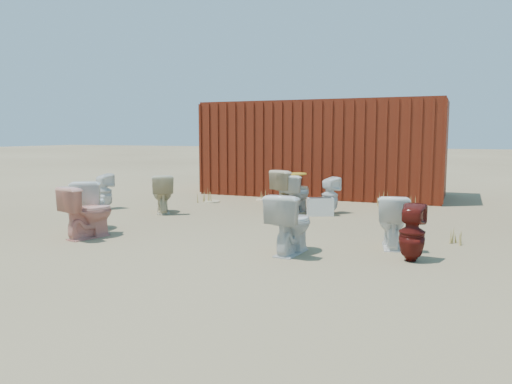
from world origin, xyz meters
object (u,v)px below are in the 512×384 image
at_px(toilet_back_beige_right, 292,191).
at_px(toilet_back_e, 330,195).
at_px(toilet_front_a, 90,205).
at_px(toilet_front_pink, 88,212).
at_px(toilet_back_a, 104,191).
at_px(toilet_front_e, 392,221).
at_px(loose_tank, 320,207).
at_px(shipping_container, 324,149).
at_px(toilet_front_maroon, 412,233).
at_px(toilet_back_yellowlid, 297,193).
at_px(toilet_front_c, 291,224).
at_px(toilet_back_beige_left, 162,194).

distance_m(toilet_back_beige_right, toilet_back_e, 0.78).
distance_m(toilet_front_a, toilet_front_pink, 0.63).
xyz_separation_m(toilet_back_a, toilet_back_e, (4.57, 1.25, -0.01)).
height_order(toilet_back_beige_right, toilet_back_e, toilet_back_beige_right).
distance_m(toilet_front_e, loose_tank, 2.81).
distance_m(shipping_container, toilet_front_maroon, 7.05).
bearing_deg(toilet_front_pink, loose_tank, -114.07).
height_order(toilet_back_beige_right, toilet_back_yellowlid, toilet_back_beige_right).
height_order(toilet_front_pink, toilet_front_maroon, toilet_front_pink).
relative_size(toilet_front_maroon, toilet_back_beige_right, 0.83).
xyz_separation_m(toilet_front_c, toilet_back_a, (-4.93, 2.25, -0.03)).
bearing_deg(toilet_front_e, toilet_front_maroon, 104.61).
relative_size(toilet_front_c, toilet_back_beige_left, 1.05).
height_order(shipping_container, loose_tank, shipping_container).
relative_size(toilet_front_pink, loose_tank, 1.60).
distance_m(toilet_front_c, toilet_back_yellowlid, 3.56).
xyz_separation_m(toilet_front_a, toilet_front_e, (4.75, 0.61, -0.04)).
distance_m(toilet_back_yellowlid, loose_tank, 0.67).
distance_m(toilet_front_maroon, toilet_back_a, 6.77).
relative_size(toilet_front_e, toilet_back_e, 1.02).
height_order(toilet_front_maroon, toilet_back_beige_right, toilet_back_beige_right).
bearing_deg(toilet_back_a, loose_tank, -153.82).
bearing_deg(toilet_front_e, toilet_back_beige_right, -59.39).
bearing_deg(toilet_front_e, toilet_back_e, -71.15).
bearing_deg(toilet_back_e, toilet_back_beige_left, 50.06).
bearing_deg(shipping_container, toilet_back_e, -72.63).
bearing_deg(toilet_front_a, toilet_front_c, 147.36).
distance_m(shipping_container, toilet_back_beige_right, 3.26).
bearing_deg(toilet_front_c, toilet_back_beige_left, -27.41).
xyz_separation_m(toilet_front_e, toilet_back_e, (-1.55, 2.62, -0.01)).
distance_m(shipping_container, toilet_back_a, 5.70).
bearing_deg(toilet_back_beige_right, toilet_front_c, 136.09).
distance_m(toilet_back_a, loose_tank, 4.56).
xyz_separation_m(toilet_back_a, toilet_back_beige_left, (1.44, 0.02, 0.01)).
height_order(toilet_front_a, toilet_back_e, toilet_front_a).
distance_m(toilet_front_a, toilet_back_yellowlid, 4.04).
xyz_separation_m(toilet_back_a, toilet_back_beige_right, (3.79, 1.17, 0.06)).
distance_m(toilet_back_beige_left, loose_tank, 3.16).
relative_size(toilet_front_maroon, toilet_back_a, 0.96).
bearing_deg(toilet_front_e, loose_tank, -65.75).
distance_m(toilet_back_beige_right, loose_tank, 0.78).
bearing_deg(toilet_front_c, shipping_container, -72.98).
height_order(toilet_front_c, toilet_back_e, toilet_front_c).
relative_size(shipping_container, toilet_front_e, 8.04).
height_order(toilet_front_pink, toilet_back_beige_left, toilet_front_pink).
xyz_separation_m(toilet_front_pink, toilet_back_yellowlid, (2.15, 3.65, -0.02)).
relative_size(toilet_back_a, toilet_back_beige_right, 0.86).
distance_m(toilet_front_c, toilet_back_a, 5.41).
bearing_deg(shipping_container, toilet_front_c, -78.61).
height_order(toilet_front_a, toilet_back_beige_right, toilet_back_beige_right).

